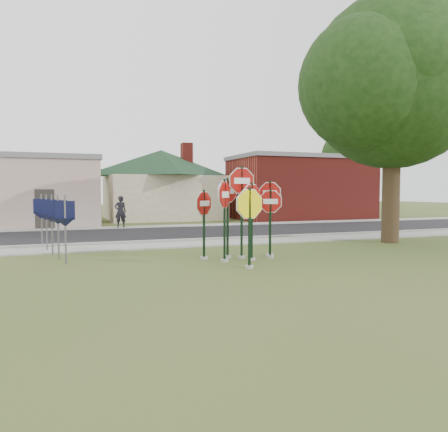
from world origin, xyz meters
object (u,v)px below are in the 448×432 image
object	(u,v)px
stop_sign_center	(252,211)
oak_tree	(393,82)
pedestrian	(120,212)
stop_sign_left	(225,208)
stop_sign_yellow	(249,217)

from	to	relation	value
stop_sign_center	oak_tree	size ratio (longest dim) A/B	0.23
oak_tree	pedestrian	size ratio (longest dim) A/B	5.94
stop_sign_center	pedestrian	xyz separation A→B (m)	(-2.33, 12.90, -0.56)
oak_tree	pedestrian	world-z (taller)	oak_tree
stop_sign_center	pedestrian	distance (m)	13.12
stop_sign_left	pedestrian	world-z (taller)	stop_sign_left
stop_sign_left	oak_tree	size ratio (longest dim) A/B	0.24
stop_sign_left	oak_tree	distance (m)	9.67
stop_sign_yellow	oak_tree	distance (m)	9.93
stop_sign_yellow	pedestrian	distance (m)	14.21
stop_sign_left	oak_tree	bearing A→B (deg)	15.44
stop_sign_center	stop_sign_yellow	distance (m)	1.34
stop_sign_center	oak_tree	bearing A→B (deg)	17.62
stop_sign_center	pedestrian	bearing A→B (deg)	100.22
pedestrian	oak_tree	bearing A→B (deg)	129.43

